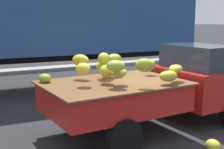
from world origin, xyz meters
TOP-DOWN VIEW (x-y plane):
  - ground at (0.00, 0.00)m, footprint 220.00×220.00m
  - curb_strip at (0.00, 8.13)m, footprint 80.00×0.80m
  - pickup_truck at (0.99, -0.07)m, footprint 4.79×2.12m
  - semi_trailer at (-2.13, 4.37)m, footprint 12.10×3.10m
  - fallen_banana_bunch_by_wheel at (0.39, -1.60)m, footprint 0.24×0.29m

SIDE VIEW (x-z plane):
  - ground at x=0.00m, z-range 0.00..0.00m
  - curb_strip at x=0.00m, z-range 0.00..0.16m
  - fallen_banana_bunch_by_wheel at x=0.39m, z-range 0.00..0.20m
  - pickup_truck at x=0.99m, z-range 0.04..1.74m
  - semi_trailer at x=-2.13m, z-range 0.57..4.52m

